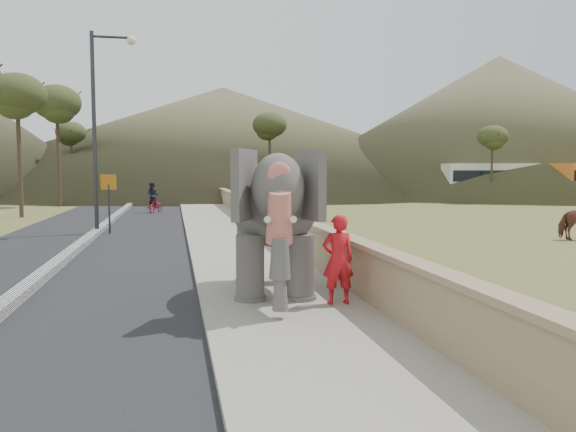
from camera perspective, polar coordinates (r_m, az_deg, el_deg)
The scene contains 14 objects.
ground at distance 9.69m, azimuth 0.53°, elevation -10.77°, with size 160.00×160.00×0.00m, color olive.
road at distance 19.55m, azimuth -20.43°, elevation -3.14°, with size 7.00×120.00×0.03m, color black.
median at distance 19.53m, azimuth -20.44°, elevation -2.87°, with size 0.35×120.00×0.22m, color black.
walkway at distance 19.40m, azimuth -5.67°, elevation -2.75°, with size 3.00×120.00×0.15m, color #9E9687.
parapet at distance 19.58m, azimuth -0.87°, elevation -1.26°, with size 0.30×120.00×1.10m, color tan.
lamppost at distance 23.78m, azimuth -18.38°, elevation 9.99°, with size 1.76×0.36×8.00m.
signboard at distance 23.58m, azimuth -17.74°, elevation 2.20°, with size 0.60×0.08×2.40m.
distant_car at distance 49.10m, azimuth 15.11°, elevation 2.38°, with size 1.70×4.23×1.44m, color silver.
bus_white at distance 50.09m, azimuth 21.69°, elevation 3.20°, with size 2.50×11.00×3.10m, color silver.
hill_right at distance 72.16m, azimuth 20.48°, elevation 8.73°, with size 56.00×56.00×16.00m, color brown.
hill_far at distance 79.56m, azimuth -6.57°, elevation 7.87°, with size 80.00×80.00×14.00m, color brown.
elephant_and_man at distance 11.29m, azimuth -1.42°, elevation -0.75°, with size 2.42×3.99×2.75m.
motorcyclist at distance 34.57m, azimuth -13.42°, elevation 1.51°, with size 1.26×1.75×1.86m.
trees at distance 37.57m, azimuth -12.16°, elevation 6.44°, with size 47.22×43.84×8.71m.
Camera 1 is at (-1.95, -9.13, 2.59)m, focal length 35.00 mm.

